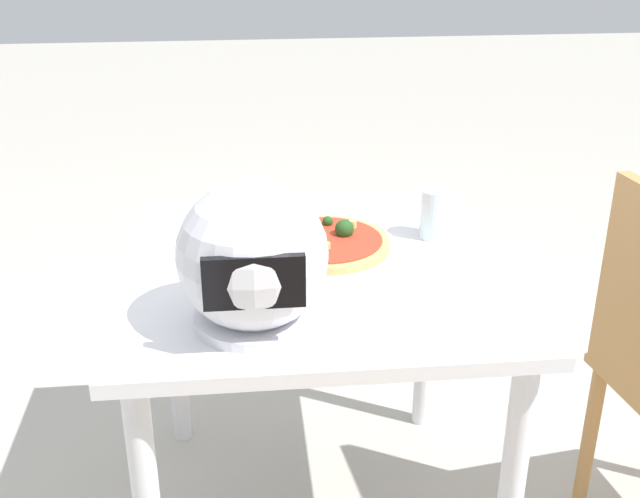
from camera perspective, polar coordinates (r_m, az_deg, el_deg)
name	(u,v)px	position (r m, az deg, el deg)	size (l,w,h in m)	color
dining_table	(315,305)	(1.75, -0.36, -4.02)	(0.82, 0.85, 0.71)	white
pizza_plate	(325,250)	(1.74, 0.36, -0.06)	(0.33, 0.33, 0.01)	white
pizza	(326,242)	(1.74, 0.43, 0.50)	(0.29, 0.29, 0.06)	tan
motorcycle_helmet	(252,259)	(1.41, -4.88, -0.69)	(0.27, 0.27, 0.27)	silver
drinking_glass	(435,214)	(1.82, 8.29, 2.54)	(0.07, 0.07, 0.12)	silver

